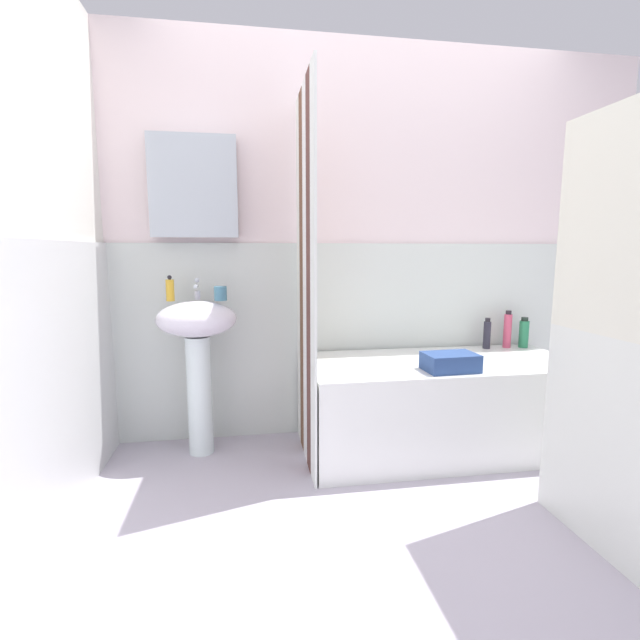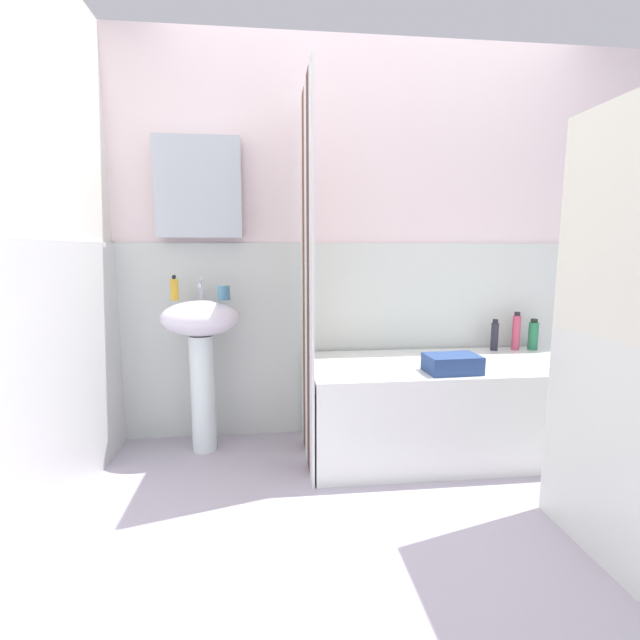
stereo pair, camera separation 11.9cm
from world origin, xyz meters
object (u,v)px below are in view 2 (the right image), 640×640
(bathtub, at_px, (444,407))
(conditioner_bottle, at_px, (533,335))
(sink, at_px, (201,342))
(towel_folded, at_px, (452,364))
(lotion_bottle, at_px, (516,332))
(shampoo_bottle, at_px, (495,336))
(toothbrush_cup, at_px, (224,293))
(soap_dispenser, at_px, (174,289))

(bathtub, distance_m, conditioner_bottle, 0.81)
(sink, height_order, bathtub, sink)
(bathtub, bearing_deg, towel_folded, -104.06)
(conditioner_bottle, relative_size, lotion_bottle, 0.82)
(conditioner_bottle, height_order, shampoo_bottle, same)
(shampoo_bottle, distance_m, towel_folded, 0.68)
(bathtub, xyz_separation_m, lotion_bottle, (0.57, 0.27, 0.38))
(toothbrush_cup, relative_size, shampoo_bottle, 0.40)
(bathtub, bearing_deg, conditioner_bottle, 20.98)
(lotion_bottle, bearing_deg, soap_dispenser, -177.98)
(towel_folded, bearing_deg, conditioner_bottle, 33.17)
(bathtub, relative_size, conditioner_bottle, 7.83)
(soap_dispenser, xyz_separation_m, toothbrush_cup, (0.27, -0.02, -0.02))
(sink, xyz_separation_m, soap_dispenser, (-0.14, 0.03, 0.30))
(towel_folded, bearing_deg, lotion_bottle, 38.25)
(sink, relative_size, conditioner_bottle, 4.43)
(sink, height_order, toothbrush_cup, toothbrush_cup)
(sink, xyz_separation_m, shampoo_bottle, (1.80, 0.10, -0.02))
(lotion_bottle, distance_m, shampoo_bottle, 0.15)
(conditioner_bottle, bearing_deg, toothbrush_cup, -177.71)
(sink, relative_size, lotion_bottle, 3.62)
(conditioner_bottle, bearing_deg, bathtub, -159.02)
(conditioner_bottle, bearing_deg, sink, -177.39)
(bathtub, bearing_deg, shampoo_bottle, 32.25)
(conditioner_bottle, height_order, lotion_bottle, lotion_bottle)
(soap_dispenser, height_order, lotion_bottle, soap_dispenser)
(soap_dispenser, bearing_deg, towel_folded, -15.88)
(sink, distance_m, towel_folded, 1.38)
(shampoo_bottle, bearing_deg, towel_folded, -134.50)
(lotion_bottle, bearing_deg, sink, -176.88)
(bathtub, xyz_separation_m, towel_folded, (-0.05, -0.22, 0.31))
(soap_dispenser, distance_m, lotion_bottle, 2.11)
(towel_folded, bearing_deg, bathtub, 75.94)
(toothbrush_cup, bearing_deg, shampoo_bottle, 2.86)
(bathtub, distance_m, shampoo_bottle, 0.61)
(soap_dispenser, bearing_deg, shampoo_bottle, 2.00)
(sink, height_order, towel_folded, sink)
(toothbrush_cup, distance_m, towel_folded, 1.30)
(lotion_bottle, xyz_separation_m, towel_folded, (-0.62, -0.49, -0.07))
(toothbrush_cup, height_order, conditioner_bottle, toothbrush_cup)
(sink, distance_m, conditioner_bottle, 2.06)
(toothbrush_cup, distance_m, shampoo_bottle, 1.70)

